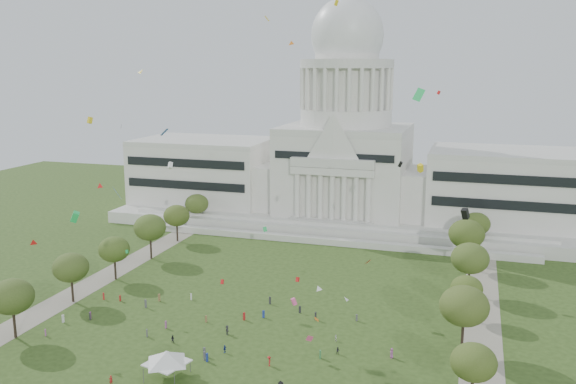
{
  "coord_description": "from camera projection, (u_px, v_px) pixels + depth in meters",
  "views": [
    {
      "loc": [
        44.44,
        -98.13,
        54.9
      ],
      "look_at": [
        0.0,
        45.0,
        24.0
      ],
      "focal_mm": 38.0,
      "sensor_mm": 36.0,
      "label": 1
    }
  ],
  "objects": [
    {
      "name": "row_tree_r_1",
      "position": [
        474.0,
        362.0,
        99.17
      ],
      "size": [
        7.58,
        7.58,
        10.78
      ],
      "color": "black",
      "rests_on": "ground"
    },
    {
      "name": "path_right",
      "position": [
        482.0,
        329.0,
        129.9
      ],
      "size": [
        8.0,
        160.0,
        0.04
      ],
      "primitive_type": "cube",
      "color": "gray",
      "rests_on": "ground"
    },
    {
      "name": "person_0",
      "position": [
        392.0,
        353.0,
        116.85
      ],
      "size": [
        0.95,
        1.14,
        2.0
      ],
      "primitive_type": "imported",
      "rotation": [
        0.0,
        0.0,
        5.09
      ],
      "color": "#994C8C",
      "rests_on": "ground"
    },
    {
      "name": "capitol",
      "position": [
        345.0,
        160.0,
        217.52
      ],
      "size": [
        160.0,
        64.5,
        91.3
      ],
      "color": "beige",
      "rests_on": "ground"
    },
    {
      "name": "row_tree_l_5",
      "position": [
        177.0,
        216.0,
        193.63
      ],
      "size": [
        8.33,
        8.33,
        11.85
      ],
      "color": "black",
      "rests_on": "ground"
    },
    {
      "name": "ground",
      "position": [
        218.0,
        361.0,
        115.78
      ],
      "size": [
        400.0,
        400.0,
        0.0
      ],
      "primitive_type": "plane",
      "color": "#2D4418",
      "rests_on": "ground"
    },
    {
      "name": "person_10",
      "position": [
        336.0,
        338.0,
        124.11
      ],
      "size": [
        0.61,
        0.88,
        1.37
      ],
      "primitive_type": "imported",
      "rotation": [
        0.0,
        0.0,
        1.8
      ],
      "color": "silver",
      "rests_on": "ground"
    },
    {
      "name": "person_4",
      "position": [
        225.0,
        349.0,
        118.91
      ],
      "size": [
        0.72,
        1.06,
        1.66
      ],
      "primitive_type": "imported",
      "rotation": [
        0.0,
        0.0,
        4.51
      ],
      "color": "navy",
      "rests_on": "ground"
    },
    {
      "name": "person_7",
      "position": [
        111.0,
        380.0,
        106.98
      ],
      "size": [
        0.75,
        0.8,
        1.77
      ],
      "primitive_type": "imported",
      "rotation": [
        0.0,
        0.0,
        4.13
      ],
      "color": "#B21E1E",
      "rests_on": "ground"
    },
    {
      "name": "row_tree_r_5",
      "position": [
        467.0,
        234.0,
        166.8
      ],
      "size": [
        9.82,
        9.82,
        13.96
      ],
      "color": "black",
      "rests_on": "ground"
    },
    {
      "name": "row_tree_l_4",
      "position": [
        150.0,
        227.0,
        175.71
      ],
      "size": [
        9.29,
        9.29,
        13.21
      ],
      "color": "black",
      "rests_on": "ground"
    },
    {
      "name": "person_3",
      "position": [
        269.0,
        361.0,
        113.76
      ],
      "size": [
        0.96,
        1.36,
        1.91
      ],
      "primitive_type": "imported",
      "rotation": [
        0.0,
        0.0,
        5.0
      ],
      "color": "#B21E1E",
      "rests_on": "ground"
    },
    {
      "name": "path_left",
      "position": [
        94.0,
        283.0,
        157.77
      ],
      "size": [
        8.0,
        160.0,
        0.04
      ],
      "primitive_type": "cube",
      "color": "gray",
      "rests_on": "ground"
    },
    {
      "name": "row_tree_l_6",
      "position": [
        197.0,
        204.0,
        211.09
      ],
      "size": [
        8.19,
        8.19,
        11.64
      ],
      "color": "black",
      "rests_on": "ground"
    },
    {
      "name": "row_tree_r_4",
      "position": [
        470.0,
        258.0,
        147.71
      ],
      "size": [
        9.19,
        9.19,
        13.06
      ],
      "color": "black",
      "rests_on": "ground"
    },
    {
      "name": "row_tree_l_1",
      "position": [
        12.0,
        297.0,
        124.0
      ],
      "size": [
        8.86,
        8.86,
        12.59
      ],
      "color": "black",
      "rests_on": "ground"
    },
    {
      "name": "row_tree_r_6",
      "position": [
        476.0,
        224.0,
        183.14
      ],
      "size": [
        8.42,
        8.42,
        11.97
      ],
      "color": "black",
      "rests_on": "ground"
    },
    {
      "name": "event_tent",
      "position": [
        167.0,
        357.0,
        108.91
      ],
      "size": [
        11.29,
        11.29,
        5.12
      ],
      "color": "#4C4C4C",
      "rests_on": "ground"
    },
    {
      "name": "kite_swarm",
      "position": [
        237.0,
        201.0,
        116.82
      ],
      "size": [
        90.58,
        94.65,
        62.58
      ],
      "color": "red",
      "rests_on": "ground"
    },
    {
      "name": "person_2",
      "position": [
        338.0,
        351.0,
        118.37
      ],
      "size": [
        0.86,
        0.72,
        1.51
      ],
      "primitive_type": "imported",
      "rotation": [
        0.0,
        0.0,
        0.43
      ],
      "color": "#26262B",
      "rests_on": "ground"
    },
    {
      "name": "row_tree_r_2",
      "position": [
        464.0,
        306.0,
        117.31
      ],
      "size": [
        9.55,
        9.55,
        13.58
      ],
      "color": "black",
      "rests_on": "ground"
    },
    {
      "name": "person_8",
      "position": [
        173.0,
        339.0,
        123.32
      ],
      "size": [
        0.79,
        0.5,
        1.61
      ],
      "primitive_type": "imported",
      "rotation": [
        0.0,
        0.0,
        3.12
      ],
      "color": "#26262B",
      "rests_on": "ground"
    },
    {
      "name": "person_5",
      "position": [
        227.0,
        330.0,
        127.05
      ],
      "size": [
        1.53,
        2.02,
        2.03
      ],
      "primitive_type": "imported",
      "rotation": [
        0.0,
        0.0,
        2.05
      ],
      "color": "#4C4C51",
      "rests_on": "ground"
    },
    {
      "name": "row_tree_r_3",
      "position": [
        467.0,
        289.0,
        133.71
      ],
      "size": [
        7.01,
        7.01,
        9.98
      ],
      "color": "black",
      "rests_on": "ground"
    },
    {
      "name": "row_tree_l_3",
      "position": [
        114.0,
        249.0,
        158.65
      ],
      "size": [
        8.12,
        8.12,
        11.55
      ],
      "color": "black",
      "rests_on": "ground"
    },
    {
      "name": "row_tree_l_2",
      "position": [
        71.0,
        268.0,
        143.33
      ],
      "size": [
        8.42,
        8.42,
        11.97
      ],
      "color": "black",
      "rests_on": "ground"
    },
    {
      "name": "distant_crowd",
      "position": [
        192.0,
        319.0,
        133.08
      ],
      "size": [
        61.69,
        31.08,
        1.93
      ],
      "color": "silver",
      "rests_on": "ground"
    }
  ]
}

